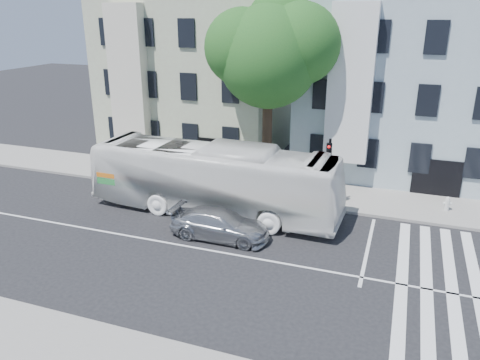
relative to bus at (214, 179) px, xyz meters
The scene contains 10 objects.
ground 4.52m from the bus, 69.93° to the right, with size 120.00×120.00×0.00m, color black.
sidewalk_far 4.68m from the bus, 70.92° to the left, with size 80.00×4.00×0.15m, color gray.
building_left 12.97m from the bus, 116.66° to the left, with size 12.00×10.00×11.00m, color #AEAF93.
building_right 14.42m from the bus, 52.84° to the left, with size 12.00×10.00×11.00m, color #9BB0B9.
street_tree 7.86m from the bus, 73.01° to the left, with size 7.30×5.90×11.10m.
bus is the anchor object (origin of this frame).
sedan 3.14m from the bus, 61.96° to the right, with size 4.63×1.88×1.34m, color #B0B2B7.
hedge 3.31m from the bus, 106.91° to the left, with size 8.50×0.84×0.70m, color #2E5B1D, non-canonical shape.
traffic_signal 5.92m from the bus, 23.86° to the left, with size 0.38×0.52×3.80m.
fire_hydrant 12.10m from the bus, 19.34° to the left, with size 0.42×0.24×0.75m.
Camera 1 is at (7.41, -16.64, 9.89)m, focal length 35.00 mm.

